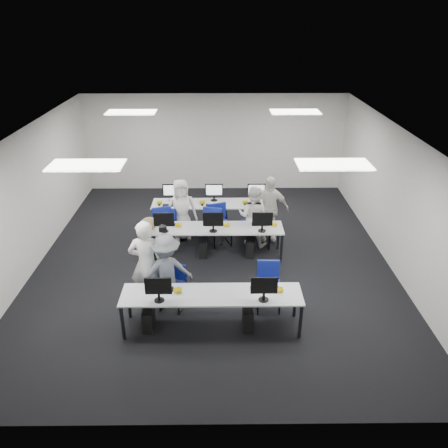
{
  "coord_description": "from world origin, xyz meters",
  "views": [
    {
      "loc": [
        0.16,
        -8.74,
        5.25
      ],
      "look_at": [
        0.24,
        -0.16,
        1.0
      ],
      "focal_mm": 35.0,
      "sensor_mm": 36.0,
      "label": 1
    }
  ],
  "objects_px": {
    "chair_2": "(164,235)",
    "photographer": "(166,271)",
    "chair_5": "(172,227)",
    "student_2": "(181,210)",
    "chair_4": "(260,236)",
    "desk_front": "(212,296)",
    "chair_7": "(251,229)",
    "student_0": "(147,264)",
    "desk_mid": "(213,230)",
    "student_1": "(253,216)",
    "chair_3": "(220,232)",
    "chair_1": "(268,294)",
    "chair_6": "(214,229)",
    "student_3": "(269,209)",
    "chair_0": "(174,294)"
  },
  "relations": [
    {
      "from": "chair_2",
      "to": "photographer",
      "type": "xyz_separation_m",
      "value": [
        0.35,
        -2.39,
        0.47
      ]
    },
    {
      "from": "chair_5",
      "to": "student_2",
      "type": "xyz_separation_m",
      "value": [
        0.26,
        -0.02,
        0.5
      ]
    },
    {
      "from": "chair_4",
      "to": "chair_5",
      "type": "xyz_separation_m",
      "value": [
        -2.19,
        0.47,
        0.02
      ]
    },
    {
      "from": "desk_front",
      "to": "photographer",
      "type": "xyz_separation_m",
      "value": [
        -0.87,
        0.7,
        0.09
      ]
    },
    {
      "from": "chair_7",
      "to": "student_0",
      "type": "distance_m",
      "value": 3.54
    },
    {
      "from": "desk_mid",
      "to": "student_1",
      "type": "height_order",
      "value": "student_1"
    },
    {
      "from": "chair_7",
      "to": "student_1",
      "type": "bearing_deg",
      "value": -106.42
    },
    {
      "from": "student_2",
      "to": "chair_3",
      "type": "bearing_deg",
      "value": -29.54
    },
    {
      "from": "chair_1",
      "to": "student_1",
      "type": "relative_size",
      "value": 0.61
    },
    {
      "from": "chair_7",
      "to": "chair_6",
      "type": "bearing_deg",
      "value": 166.45
    },
    {
      "from": "desk_front",
      "to": "chair_1",
      "type": "height_order",
      "value": "chair_1"
    },
    {
      "from": "chair_1",
      "to": "photographer",
      "type": "distance_m",
      "value": 2.01
    },
    {
      "from": "chair_1",
      "to": "chair_7",
      "type": "height_order",
      "value": "chair_1"
    },
    {
      "from": "student_1",
      "to": "photographer",
      "type": "xyz_separation_m",
      "value": [
        -1.82,
        -2.45,
        0.01
      ]
    },
    {
      "from": "desk_mid",
      "to": "student_3",
      "type": "height_order",
      "value": "student_3"
    },
    {
      "from": "desk_mid",
      "to": "chair_2",
      "type": "height_order",
      "value": "chair_2"
    },
    {
      "from": "student_3",
      "to": "desk_front",
      "type": "bearing_deg",
      "value": -112.5
    },
    {
      "from": "chair_1",
      "to": "student_2",
      "type": "xyz_separation_m",
      "value": [
        -1.88,
        2.88,
        0.49
      ]
    },
    {
      "from": "student_2",
      "to": "photographer",
      "type": "xyz_separation_m",
      "value": [
        -0.07,
        -2.79,
        -0.01
      ]
    },
    {
      "from": "desk_front",
      "to": "student_0",
      "type": "height_order",
      "value": "student_0"
    },
    {
      "from": "desk_front",
      "to": "chair_5",
      "type": "bearing_deg",
      "value": 106.77
    },
    {
      "from": "chair_2",
      "to": "student_0",
      "type": "relative_size",
      "value": 0.52
    },
    {
      "from": "student_1",
      "to": "student_2",
      "type": "bearing_deg",
      "value": 9.54
    },
    {
      "from": "chair_1",
      "to": "student_2",
      "type": "height_order",
      "value": "student_2"
    },
    {
      "from": "chair_0",
      "to": "student_0",
      "type": "xyz_separation_m",
      "value": [
        -0.49,
        0.09,
        0.64
      ]
    },
    {
      "from": "desk_mid",
      "to": "chair_0",
      "type": "distance_m",
      "value": 2.14
    },
    {
      "from": "chair_4",
      "to": "student_1",
      "type": "relative_size",
      "value": 0.54
    },
    {
      "from": "desk_mid",
      "to": "chair_5",
      "type": "bearing_deg",
      "value": 139.13
    },
    {
      "from": "chair_0",
      "to": "chair_6",
      "type": "relative_size",
      "value": 0.88
    },
    {
      "from": "chair_5",
      "to": "student_0",
      "type": "height_order",
      "value": "student_0"
    },
    {
      "from": "chair_6",
      "to": "student_3",
      "type": "distance_m",
      "value": 1.44
    },
    {
      "from": "chair_3",
      "to": "student_0",
      "type": "xyz_separation_m",
      "value": [
        -1.38,
        -2.48,
        0.6
      ]
    },
    {
      "from": "chair_7",
      "to": "photographer",
      "type": "distance_m",
      "value": 3.32
    },
    {
      "from": "student_3",
      "to": "chair_6",
      "type": "bearing_deg",
      "value": -179.32
    },
    {
      "from": "photographer",
      "to": "chair_3",
      "type": "bearing_deg",
      "value": -124.67
    },
    {
      "from": "photographer",
      "to": "chair_2",
      "type": "bearing_deg",
      "value": -94.23
    },
    {
      "from": "photographer",
      "to": "chair_4",
      "type": "bearing_deg",
      "value": -143.18
    },
    {
      "from": "chair_5",
      "to": "chair_4",
      "type": "bearing_deg",
      "value": 5.13
    },
    {
      "from": "desk_mid",
      "to": "chair_6",
      "type": "xyz_separation_m",
      "value": [
        0.01,
        0.76,
        -0.37
      ]
    },
    {
      "from": "desk_front",
      "to": "student_1",
      "type": "height_order",
      "value": "student_1"
    },
    {
      "from": "desk_front",
      "to": "chair_7",
      "type": "relative_size",
      "value": 3.77
    },
    {
      "from": "chair_2",
      "to": "student_1",
      "type": "height_order",
      "value": "student_1"
    },
    {
      "from": "chair_2",
      "to": "student_3",
      "type": "xyz_separation_m",
      "value": [
        2.58,
        0.31,
        0.54
      ]
    },
    {
      "from": "desk_mid",
      "to": "chair_5",
      "type": "xyz_separation_m",
      "value": [
        -1.06,
        0.92,
        -0.4
      ]
    },
    {
      "from": "desk_front",
      "to": "photographer",
      "type": "distance_m",
      "value": 1.12
    },
    {
      "from": "chair_3",
      "to": "student_0",
      "type": "height_order",
      "value": "student_0"
    },
    {
      "from": "chair_6",
      "to": "photographer",
      "type": "relative_size",
      "value": 0.64
    },
    {
      "from": "chair_1",
      "to": "chair_0",
      "type": "bearing_deg",
      "value": -179.85
    },
    {
      "from": "chair_4",
      "to": "student_3",
      "type": "distance_m",
      "value": 0.71
    },
    {
      "from": "desk_mid",
      "to": "student_0",
      "type": "distance_m",
      "value": 2.26
    }
  ]
}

